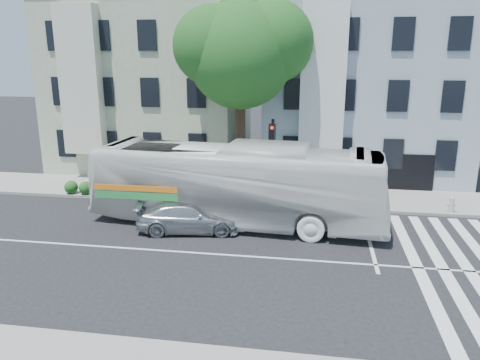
% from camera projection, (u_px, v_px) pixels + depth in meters
% --- Properties ---
extents(ground, '(120.00, 120.00, 0.00)m').
position_uv_depth(ground, '(206.00, 254.00, 18.47)').
color(ground, black).
rests_on(ground, ground).
extents(sidewalk_far, '(80.00, 4.00, 0.15)m').
position_uv_depth(sidewalk_far, '(239.00, 193.00, 26.06)').
color(sidewalk_far, gray).
rests_on(sidewalk_far, ground).
extents(building_left, '(12.00, 10.00, 11.00)m').
position_uv_depth(building_left, '(155.00, 85.00, 32.35)').
color(building_left, '#A2A68B').
rests_on(building_left, ground).
extents(building_right, '(12.00, 10.00, 11.00)m').
position_uv_depth(building_right, '(363.00, 87.00, 30.22)').
color(building_right, '#9AA5B7').
rests_on(building_right, ground).
extents(street_tree, '(7.30, 5.90, 11.10)m').
position_uv_depth(street_tree, '(242.00, 49.00, 24.70)').
color(street_tree, '#2D2116').
rests_on(street_tree, ground).
extents(bus, '(4.29, 13.68, 3.75)m').
position_uv_depth(bus, '(237.00, 184.00, 21.28)').
color(bus, white).
rests_on(bus, ground).
extents(sedan, '(2.60, 4.87, 1.34)m').
position_uv_depth(sedan, '(189.00, 217.00, 20.65)').
color(sedan, '#B9BBC1').
rests_on(sedan, ground).
extents(hedge, '(8.14, 4.13, 0.70)m').
position_uv_depth(hedge, '(145.00, 191.00, 25.07)').
color(hedge, '#226721').
rests_on(hedge, sidewalk_far).
extents(traffic_signal, '(0.47, 0.54, 4.54)m').
position_uv_depth(traffic_signal, '(272.00, 152.00, 23.04)').
color(traffic_signal, black).
rests_on(traffic_signal, ground).
extents(fire_hydrant, '(0.45, 0.26, 0.80)m').
position_uv_depth(fire_hydrant, '(452.00, 204.00, 22.68)').
color(fire_hydrant, '#B9B9B4').
rests_on(fire_hydrant, sidewalk_far).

